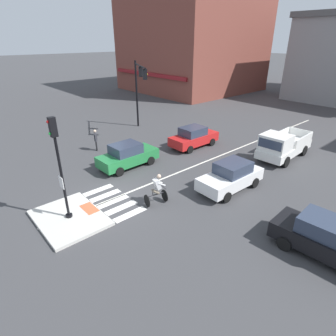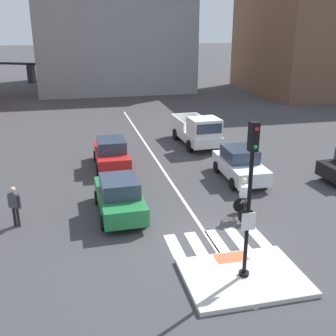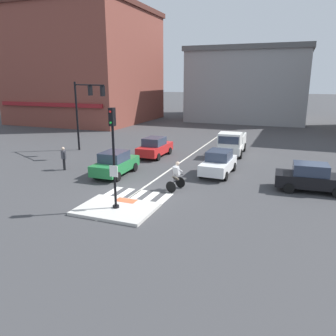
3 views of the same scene
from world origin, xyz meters
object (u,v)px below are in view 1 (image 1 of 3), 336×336
object	(u,v)px
car_black_cross_right	(326,238)
cyclist	(157,189)
signal_pole	(59,161)
car_red_westbound_far	(194,137)
car_green_westbound_near	(127,155)
pickup_truck_white_eastbound_far	(282,146)
traffic_light_mast	(139,84)
car_white_eastbound_mid	(231,176)
pedestrian_at_curb_left	(96,138)

from	to	relation	value
car_black_cross_right	cyclist	size ratio (longest dim) A/B	2.49
signal_pole	car_red_westbound_far	xyz separation A→B (m)	(-2.89, 11.65, -2.28)
car_red_westbound_far	car_green_westbound_near	distance (m)	6.09
signal_pole	cyclist	bearing A→B (deg)	67.34
signal_pole	pickup_truck_white_eastbound_far	bearing A→B (deg)	78.43
signal_pole	traffic_light_mast	distance (m)	14.38
car_white_eastbound_mid	car_black_cross_right	bearing A→B (deg)	-15.44
traffic_light_mast	car_green_westbound_near	bearing A→B (deg)	-42.60
traffic_light_mast	car_green_westbound_near	world-z (taller)	traffic_light_mast
pedestrian_at_curb_left	car_black_cross_right	bearing A→B (deg)	4.40
signal_pole	car_red_westbound_far	distance (m)	12.22
car_white_eastbound_mid	car_green_westbound_near	world-z (taller)	same
traffic_light_mast	cyclist	world-z (taller)	traffic_light_mast
traffic_light_mast	car_white_eastbound_mid	size ratio (longest dim) A/B	1.47
traffic_light_mast	car_black_cross_right	xyz separation A→B (m)	(18.25, -4.36, -3.45)
car_red_westbound_far	car_green_westbound_near	bearing A→B (deg)	-92.87
pickup_truck_white_eastbound_far	pedestrian_at_curb_left	xyz separation A→B (m)	(-10.27, -9.17, 0.00)
signal_pole	car_white_eastbound_mid	size ratio (longest dim) A/B	1.18
signal_pole	car_black_cross_right	xyz separation A→B (m)	(9.11, 6.68, -2.28)
car_black_cross_right	car_green_westbound_near	bearing A→B (deg)	-174.85
car_red_westbound_far	pickup_truck_white_eastbound_far	bearing A→B (deg)	26.48
cyclist	pickup_truck_white_eastbound_far	bearing A→B (deg)	83.08
pedestrian_at_curb_left	car_white_eastbound_mid	bearing A→B (deg)	15.19
car_black_cross_right	cyclist	bearing A→B (deg)	-160.80
traffic_light_mast	pedestrian_at_curb_left	distance (m)	6.77
pedestrian_at_curb_left	cyclist	bearing A→B (deg)	-8.30
traffic_light_mast	car_green_westbound_near	xyz separation A→B (m)	(5.95, -5.47, -3.45)
cyclist	signal_pole	bearing A→B (deg)	-112.66
traffic_light_mast	pedestrian_at_curb_left	bearing A→B (deg)	-71.73
car_black_cross_right	pedestrian_at_curb_left	xyz separation A→B (m)	(-16.40, -1.26, 0.17)
pickup_truck_white_eastbound_far	car_green_westbound_near	bearing A→B (deg)	-124.44
cyclist	traffic_light_mast	bearing A→B (deg)	147.43
car_green_westbound_near	pedestrian_at_curb_left	bearing A→B (deg)	-177.86
traffic_light_mast	pedestrian_at_curb_left	world-z (taller)	traffic_light_mast
signal_pole	car_green_westbound_near	bearing A→B (deg)	119.86
pickup_truck_white_eastbound_far	traffic_light_mast	bearing A→B (deg)	-163.72
car_black_cross_right	pedestrian_at_curb_left	bearing A→B (deg)	-175.60
signal_pole	pedestrian_at_curb_left	distance (m)	9.32
signal_pole	car_black_cross_right	size ratio (longest dim) A/B	1.17
car_red_westbound_far	cyclist	xyz separation A→B (m)	(4.60, -7.55, 0.06)
car_white_eastbound_mid	cyclist	distance (m)	4.47
car_black_cross_right	pedestrian_at_curb_left	distance (m)	16.44
car_red_westbound_far	pedestrian_at_curb_left	world-z (taller)	pedestrian_at_curb_left
traffic_light_mast	signal_pole	bearing A→B (deg)	-50.36
car_green_westbound_near	cyclist	xyz separation A→B (m)	(4.91, -1.47, 0.06)
car_white_eastbound_mid	car_black_cross_right	distance (m)	6.04
car_green_westbound_near	pedestrian_at_curb_left	xyz separation A→B (m)	(-4.09, -0.15, 0.17)
car_red_westbound_far	cyclist	world-z (taller)	cyclist
signal_pole	car_red_westbound_far	bearing A→B (deg)	103.93
signal_pole	traffic_light_mast	xyz separation A→B (m)	(-9.14, 11.04, 1.17)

